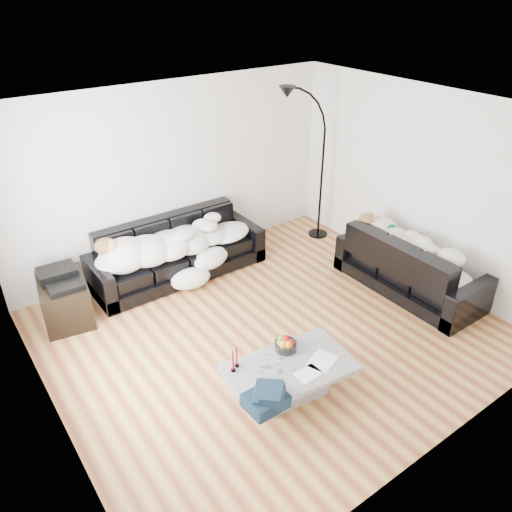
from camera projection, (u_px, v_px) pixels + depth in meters
ground at (270, 330)px, 6.07m from camera, size 5.00×5.00×0.00m
wall_back at (175, 176)px, 7.01m from camera, size 5.00×0.02×2.60m
wall_left at (34, 316)px, 4.16m from camera, size 0.02×4.50×2.60m
wall_right at (420, 185)px, 6.69m from camera, size 0.02×4.50×2.60m
ceiling at (274, 115)px, 4.78m from camera, size 5.00×5.00×0.00m
sofa_back at (177, 250)px, 6.99m from camera, size 2.46×0.85×0.80m
sofa_right at (411, 264)px, 6.65m from camera, size 0.85×1.99×0.81m
sleeper_back at (178, 237)px, 6.84m from camera, size 2.08×0.72×0.42m
sleeper_right at (413, 249)px, 6.54m from camera, size 0.72×1.71×0.42m
teal_cushion at (376, 227)px, 6.89m from camera, size 0.42×0.38×0.20m
coffee_table at (289, 380)px, 5.07m from camera, size 1.35×0.88×0.37m
fruit_bowl at (286, 344)px, 5.16m from camera, size 0.24×0.24×0.14m
wine_glass_a at (268, 361)px, 4.92m from camera, size 0.09×0.09×0.17m
wine_glass_b at (262, 373)px, 4.77m from camera, size 0.08×0.08×0.16m
wine_glass_c at (281, 365)px, 4.87m from camera, size 0.08×0.08×0.17m
candle_left at (233, 362)px, 4.85m from camera, size 0.05×0.05×0.25m
candle_right at (237, 357)px, 4.91m from camera, size 0.05×0.05×0.23m
newspaper_a at (322, 361)px, 5.03m from camera, size 0.37×0.32×0.01m
newspaper_b at (308, 373)px, 4.88m from camera, size 0.26×0.19×0.01m
navy_jacket at (271, 391)px, 4.43m from camera, size 0.50×0.47×0.20m
shoes at (308, 347)px, 5.73m from camera, size 0.48×0.42×0.09m
av_cabinet at (65, 300)px, 6.15m from camera, size 0.68×0.88×0.55m
stereo at (60, 277)px, 5.98m from camera, size 0.46×0.36×0.13m
floor_lamp at (322, 172)px, 7.74m from camera, size 0.85×0.54×2.17m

